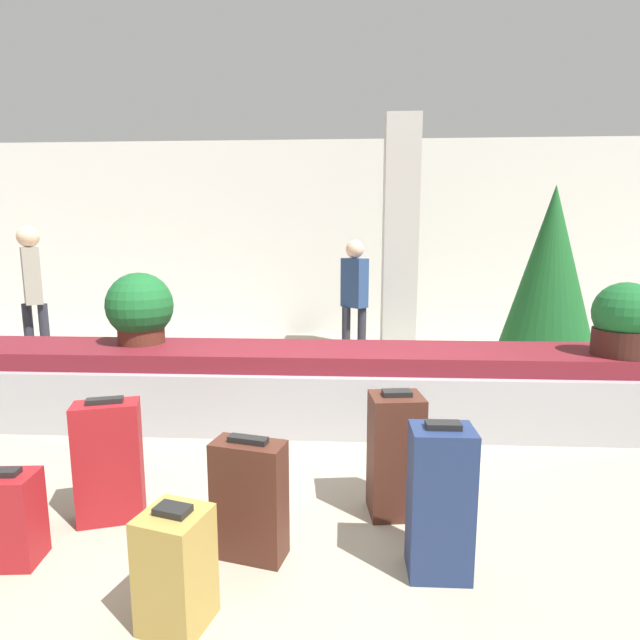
% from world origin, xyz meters
% --- Properties ---
extents(ground_plane, '(18.00, 18.00, 0.00)m').
position_xyz_m(ground_plane, '(0.00, 0.00, 0.00)').
color(ground_plane, '#9E937F').
extents(back_wall, '(18.00, 0.06, 3.20)m').
position_xyz_m(back_wall, '(0.00, 5.42, 1.60)').
color(back_wall, silver).
rests_on(back_wall, ground_plane).
extents(carousel, '(8.94, 0.93, 0.68)m').
position_xyz_m(carousel, '(0.00, 1.34, 0.33)').
color(carousel, '#9E9EA3').
rests_on(carousel, ground_plane).
extents(pillar, '(0.45, 0.45, 3.20)m').
position_xyz_m(pillar, '(0.94, 3.86, 1.60)').
color(pillar, beige).
rests_on(pillar, ground_plane).
extents(suitcase_0, '(0.33, 0.30, 0.76)m').
position_xyz_m(suitcase_0, '(0.53, -0.16, 0.37)').
color(suitcase_0, '#472319').
rests_on(suitcase_0, ground_plane).
extents(suitcase_1, '(0.30, 0.23, 0.78)m').
position_xyz_m(suitcase_1, '(0.69, -0.70, 0.38)').
color(suitcase_1, navy).
rests_on(suitcase_1, ground_plane).
extents(suitcase_2, '(0.40, 0.26, 0.65)m').
position_xyz_m(suitcase_2, '(-0.25, -0.62, 0.31)').
color(suitcase_2, '#472319').
rests_on(suitcase_2, ground_plane).
extents(suitcase_3, '(0.40, 0.29, 0.74)m').
position_xyz_m(suitcase_3, '(-1.13, -0.32, 0.36)').
color(suitcase_3, maroon).
rests_on(suitcase_3, ground_plane).
extents(suitcase_4, '(0.32, 0.32, 0.54)m').
position_xyz_m(suitcase_4, '(-0.48, -1.10, 0.26)').
color(suitcase_4, '#A3843D').
rests_on(suitcase_4, ground_plane).
extents(suitcase_5, '(0.33, 0.23, 0.50)m').
position_xyz_m(suitcase_5, '(-1.47, -0.74, 0.24)').
color(suitcase_5, maroon).
rests_on(suitcase_5, ground_plane).
extents(potted_plant_0, '(0.50, 0.50, 0.61)m').
position_xyz_m(potted_plant_0, '(2.51, 1.19, 0.96)').
color(potted_plant_0, '#381914').
rests_on(potted_plant_0, carousel).
extents(potted_plant_1, '(0.60, 0.60, 0.65)m').
position_xyz_m(potted_plant_1, '(-1.66, 1.46, 0.99)').
color(potted_plant_1, '#4C2319').
rests_on(potted_plant_1, carousel).
extents(traveler_0, '(0.35, 0.35, 1.61)m').
position_xyz_m(traveler_0, '(0.33, 3.30, 0.95)').
color(traveler_0, '#282833').
rests_on(traveler_0, ground_plane).
extents(traveler_1, '(0.34, 0.36, 1.77)m').
position_xyz_m(traveler_1, '(-3.54, 2.81, 1.07)').
color(traveler_1, '#282833').
rests_on(traveler_1, ground_plane).
extents(decorated_tree, '(1.16, 1.16, 2.23)m').
position_xyz_m(decorated_tree, '(2.59, 2.98, 1.21)').
color(decorated_tree, '#4C331E').
rests_on(decorated_tree, ground_plane).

